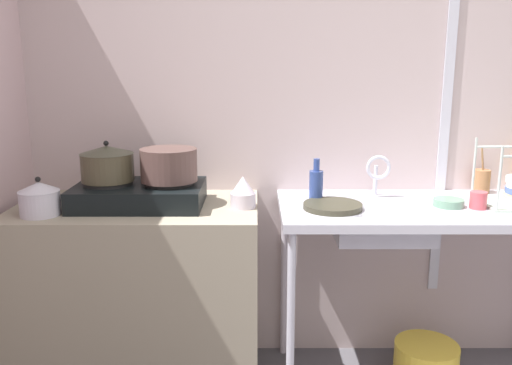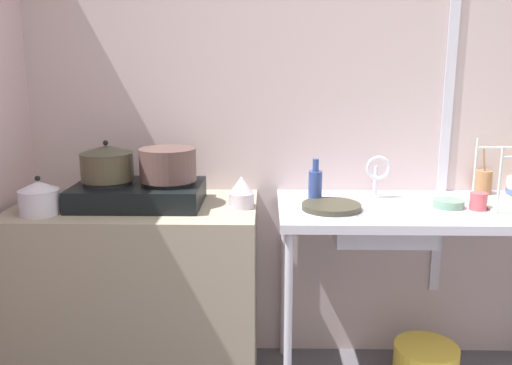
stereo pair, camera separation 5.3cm
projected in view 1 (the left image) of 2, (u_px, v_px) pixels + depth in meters
name	position (u px, v px, depth m)	size (l,w,h in m)	color
wall_back	(376.00, 131.00, 2.78)	(4.41, 0.10, 2.45)	#BDA9A9
wall_metal_strip	(445.00, 109.00, 2.70)	(0.05, 0.01, 1.96)	silver
counter_concrete	(140.00, 296.00, 2.59)	(1.14, 0.63, 0.92)	gray
counter_sink	(426.00, 220.00, 2.51)	(1.40, 0.63, 0.92)	silver
stove	(138.00, 194.00, 2.48)	(0.59, 0.39, 0.12)	black
pot_on_left_burner	(106.00, 163.00, 2.44)	(0.24, 0.24, 0.19)	#48402E
pot_on_right_burner	(168.00, 165.00, 2.45)	(0.26, 0.26, 0.15)	brown
pot_beside_stove	(38.00, 199.00, 2.31)	(0.18, 0.18, 0.17)	silver
percolator	(242.00, 192.00, 2.43)	(0.12, 0.12, 0.15)	silver
sink_basin	(379.00, 221.00, 2.50)	(0.44, 0.38, 0.15)	silver
faucet	(377.00, 170.00, 2.62)	(0.12, 0.07, 0.21)	silver
frying_pan	(331.00, 206.00, 2.42)	(0.27, 0.27, 0.03)	#363426
cup_by_rack	(477.00, 200.00, 2.42)	(0.08, 0.08, 0.08)	#C14A52
small_bowl_on_drainboard	(447.00, 203.00, 2.47)	(0.14, 0.14, 0.04)	slate
bottle_by_sink	(315.00, 185.00, 2.53)	(0.07, 0.07, 0.21)	navy
utensil_jar	(480.00, 181.00, 2.72)	(0.09, 0.09, 0.24)	#9E6942
bucket_on_floor	(424.00, 364.00, 2.65)	(0.31, 0.31, 0.21)	gold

